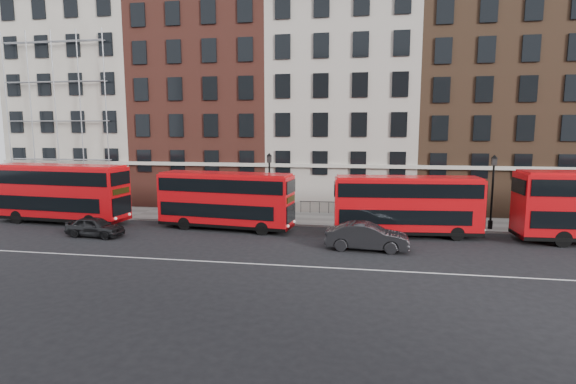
% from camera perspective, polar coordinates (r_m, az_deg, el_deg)
% --- Properties ---
extents(ground, '(120.00, 120.00, 0.00)m').
position_cam_1_polar(ground, '(26.08, 4.65, -8.21)').
color(ground, black).
rests_on(ground, ground).
extents(pavement, '(80.00, 5.00, 0.15)m').
position_cam_1_polar(pavement, '(36.24, 6.16, -3.50)').
color(pavement, slate).
rests_on(pavement, ground).
extents(kerb, '(80.00, 0.30, 0.16)m').
position_cam_1_polar(kerb, '(33.80, 5.89, -4.33)').
color(kerb, gray).
rests_on(kerb, ground).
extents(road_centre_line, '(70.00, 0.12, 0.01)m').
position_cam_1_polar(road_centre_line, '(24.17, 4.21, -9.51)').
color(road_centre_line, white).
rests_on(road_centre_line, ground).
extents(building_terrace, '(64.00, 11.95, 22.00)m').
position_cam_1_polar(building_terrace, '(43.01, 6.61, 11.90)').
color(building_terrace, '#B1A999').
rests_on(building_terrace, ground).
extents(bus_a, '(11.02, 3.44, 4.56)m').
position_cam_1_polar(bus_a, '(39.08, -27.02, 0.03)').
color(bus_a, red).
rests_on(bus_a, ground).
extents(bus_b, '(10.08, 3.46, 4.15)m').
position_cam_1_polar(bus_b, '(32.91, -7.99, -0.90)').
color(bus_b, red).
rests_on(bus_b, ground).
extents(bus_c, '(9.94, 3.23, 4.10)m').
position_cam_1_polar(bus_c, '(31.47, 14.76, -1.54)').
color(bus_c, red).
rests_on(bus_c, ground).
extents(car_rear, '(4.11, 1.93, 1.36)m').
position_cam_1_polar(car_rear, '(33.34, -23.30, -4.07)').
color(car_rear, black).
rests_on(car_rear, ground).
extents(car_front, '(5.06, 1.98, 1.64)m').
position_cam_1_polar(car_front, '(27.72, 9.99, -5.58)').
color(car_front, '#232326').
rests_on(car_front, ground).
extents(lamp_post_left, '(0.44, 0.44, 5.33)m').
position_cam_1_polar(lamp_post_left, '(34.56, -2.37, 1.02)').
color(lamp_post_left, black).
rests_on(lamp_post_left, pavement).
extents(lamp_post_right, '(0.44, 0.44, 5.33)m').
position_cam_1_polar(lamp_post_right, '(35.09, 24.53, 0.41)').
color(lamp_post_right, black).
rests_on(lamp_post_right, pavement).
extents(iron_railings, '(6.60, 0.06, 1.00)m').
position_cam_1_polar(iron_railings, '(38.29, 6.39, -2.01)').
color(iron_railings, black).
rests_on(iron_railings, pavement).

